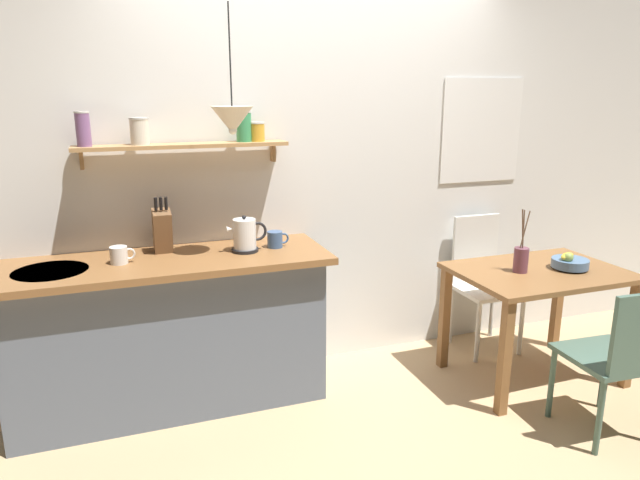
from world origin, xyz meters
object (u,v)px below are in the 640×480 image
(dining_chair_near, at_px, (619,354))
(knife_block, at_px, (162,230))
(twig_vase, at_px, (521,259))
(pendant_lamp, at_px, (232,120))
(dining_table, at_px, (538,287))
(coffee_mug_spare, at_px, (275,239))
(fruit_bowl, at_px, (570,262))
(coffee_mug_by_sink, at_px, (119,255))
(dining_chair_far, at_px, (482,276))
(electric_kettle, at_px, (245,236))

(dining_chair_near, bearing_deg, knife_block, 149.50)
(knife_block, bearing_deg, twig_vase, -14.95)
(knife_block, bearing_deg, pendant_lamp, -36.12)
(dining_table, distance_m, coffee_mug_spare, 1.68)
(twig_vase, distance_m, knife_block, 2.16)
(dining_table, distance_m, fruit_bowl, 0.24)
(coffee_mug_by_sink, bearing_deg, dining_chair_far, 3.03)
(coffee_mug_by_sink, distance_m, pendant_lamp, 0.95)
(coffee_mug_by_sink, bearing_deg, dining_table, -9.44)
(fruit_bowl, distance_m, knife_block, 2.50)
(dining_chair_far, relative_size, coffee_mug_spare, 7.21)
(electric_kettle, bearing_deg, coffee_mug_by_sink, -179.37)
(coffee_mug_spare, bearing_deg, dining_chair_far, 3.48)
(dining_table, xyz_separation_m, dining_chair_near, (-0.06, -0.71, -0.13))
(pendant_lamp, bearing_deg, twig_vase, -9.38)
(twig_vase, relative_size, coffee_mug_by_sink, 3.00)
(knife_block, height_order, pendant_lamp, pendant_lamp)
(dining_chair_far, relative_size, fruit_bowl, 4.25)
(dining_chair_near, bearing_deg, pendant_lamp, 150.77)
(dining_table, bearing_deg, pendant_lamp, 171.15)
(dining_table, distance_m, electric_kettle, 1.87)
(dining_chair_near, relative_size, electric_kettle, 3.66)
(dining_table, distance_m, dining_chair_far, 0.55)
(coffee_mug_spare, bearing_deg, dining_table, -15.67)
(twig_vase, height_order, electric_kettle, twig_vase)
(fruit_bowl, relative_size, electric_kettle, 0.95)
(dining_chair_far, distance_m, pendant_lamp, 2.16)
(knife_block, xyz_separation_m, coffee_mug_by_sink, (-0.24, -0.15, -0.08))
(fruit_bowl, height_order, twig_vase, twig_vase)
(dining_chair_near, height_order, electric_kettle, electric_kettle)
(dining_chair_far, distance_m, coffee_mug_by_sink, 2.48)
(dining_table, height_order, fruit_bowl, fruit_bowl)
(fruit_bowl, height_order, electric_kettle, electric_kettle)
(fruit_bowl, relative_size, coffee_mug_spare, 1.70)
(pendant_lamp, bearing_deg, dining_table, -8.85)
(electric_kettle, height_order, knife_block, knife_block)
(pendant_lamp, bearing_deg, coffee_mug_by_sink, 168.81)
(dining_chair_near, distance_m, fruit_bowl, 0.76)
(electric_kettle, height_order, pendant_lamp, pendant_lamp)
(knife_block, bearing_deg, coffee_mug_by_sink, -148.28)
(fruit_bowl, distance_m, pendant_lamp, 2.24)
(dining_chair_near, relative_size, dining_chair_far, 0.91)
(dining_chair_near, height_order, dining_chair_far, dining_chair_far)
(pendant_lamp, bearing_deg, dining_chair_far, 7.88)
(fruit_bowl, bearing_deg, coffee_mug_spare, 164.22)
(dining_table, height_order, coffee_mug_spare, coffee_mug_spare)
(dining_chair_far, height_order, coffee_mug_spare, coffee_mug_spare)
(dining_chair_far, height_order, fruit_bowl, dining_chair_far)
(twig_vase, relative_size, electric_kettle, 1.70)
(dining_chair_near, height_order, coffee_mug_spare, coffee_mug_spare)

